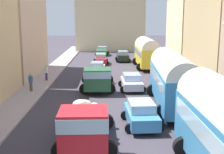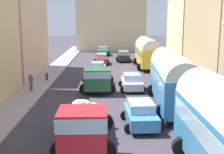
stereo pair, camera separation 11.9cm
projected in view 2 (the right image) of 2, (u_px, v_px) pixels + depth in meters
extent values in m
plane|color=#3B3640|center=(112.00, 77.00, 34.39)|extent=(154.00, 154.00, 0.00)
cube|color=#A49296|center=(47.00, 77.00, 34.34)|extent=(2.50, 70.00, 0.14)
cube|color=gray|center=(176.00, 77.00, 34.42)|extent=(2.50, 70.00, 0.14)
cube|color=tan|center=(16.00, 35.00, 35.08)|extent=(4.88, 12.19, 9.13)
cube|color=beige|center=(192.00, 31.00, 41.78)|extent=(4.90, 10.39, 9.42)
cube|color=beige|center=(111.00, 20.00, 60.89)|extent=(13.32, 6.51, 12.08)
cube|color=#C8B591|center=(87.00, 9.00, 58.88)|extent=(2.69, 2.69, 16.10)
cube|color=#CDB491|center=(135.00, 9.00, 58.93)|extent=(2.69, 2.69, 16.10)
cylinder|color=black|center=(182.00, 147.00, 14.79)|extent=(1.00, 0.35, 1.00)
cube|color=teal|center=(172.00, 85.00, 22.91)|extent=(2.84, 9.95, 2.37)
cylinder|color=silver|center=(173.00, 69.00, 22.68)|extent=(2.78, 9.75, 2.36)
cube|color=#99B7C6|center=(172.00, 78.00, 22.81)|extent=(2.85, 9.17, 0.76)
cylinder|color=black|center=(152.00, 90.00, 26.18)|extent=(1.00, 0.35, 1.00)
cylinder|color=black|center=(179.00, 91.00, 26.09)|extent=(1.00, 0.35, 1.00)
cylinder|color=black|center=(161.00, 112.00, 20.19)|extent=(1.00, 0.35, 1.00)
cylinder|color=black|center=(196.00, 113.00, 20.10)|extent=(1.00, 0.35, 1.00)
cube|color=yellow|center=(147.00, 56.00, 40.45)|extent=(2.54, 8.38, 2.25)
cylinder|color=silver|center=(148.00, 47.00, 40.23)|extent=(2.49, 8.21, 2.35)
cube|color=#99B7C6|center=(147.00, 52.00, 40.35)|extent=(2.58, 7.71, 0.72)
cylinder|color=black|center=(137.00, 61.00, 43.17)|extent=(1.00, 0.35, 1.00)
cylinder|color=black|center=(153.00, 61.00, 43.23)|extent=(1.00, 0.35, 1.00)
cylinder|color=black|center=(141.00, 67.00, 38.10)|extent=(1.00, 0.35, 1.00)
cylinder|color=black|center=(159.00, 67.00, 38.15)|extent=(1.00, 0.35, 1.00)
cube|color=#B21B23|center=(83.00, 131.00, 14.24)|extent=(2.29, 2.04, 2.04)
cube|color=#99B7C6|center=(82.00, 119.00, 14.12)|extent=(2.34, 2.12, 0.65)
cube|color=brown|center=(86.00, 122.00, 17.67)|extent=(2.36, 4.79, 0.55)
ellipsoid|color=beige|center=(93.00, 108.00, 18.51)|extent=(0.81, 0.95, 0.60)
ellipsoid|color=beige|center=(82.00, 111.00, 17.84)|extent=(0.88, 0.99, 0.55)
ellipsoid|color=beige|center=(83.00, 106.00, 18.94)|extent=(1.04, 0.94, 0.50)
ellipsoid|color=beige|center=(93.00, 113.00, 16.40)|extent=(1.19, 1.17, 0.54)
ellipsoid|color=silver|center=(95.00, 111.00, 16.84)|extent=(0.96, 0.88, 0.48)
ellipsoid|color=beige|center=(83.00, 105.00, 17.78)|extent=(1.11, 0.96, 0.57)
ellipsoid|color=beige|center=(79.00, 104.00, 17.24)|extent=(1.07, 1.03, 0.47)
cylinder|color=black|center=(107.00, 150.00, 14.65)|extent=(0.90, 0.31, 0.90)
cylinder|color=black|center=(60.00, 150.00, 14.58)|extent=(0.90, 0.31, 0.90)
cylinder|color=black|center=(106.00, 121.00, 18.60)|extent=(0.90, 0.32, 0.90)
cylinder|color=black|center=(69.00, 122.00, 18.53)|extent=(0.90, 0.32, 0.90)
cube|color=#275434|center=(97.00, 79.00, 26.67)|extent=(2.36, 2.17, 1.81)
cube|color=#99B7C6|center=(97.00, 73.00, 26.58)|extent=(2.41, 2.26, 0.58)
cube|color=brown|center=(98.00, 78.00, 30.20)|extent=(2.46, 4.94, 0.55)
ellipsoid|color=beige|center=(93.00, 76.00, 28.53)|extent=(0.98, 0.76, 0.44)
ellipsoid|color=beige|center=(94.00, 74.00, 29.65)|extent=(0.93, 0.89, 0.48)
ellipsoid|color=silver|center=(93.00, 73.00, 30.33)|extent=(1.01, 0.90, 0.45)
ellipsoid|color=beige|center=(98.00, 72.00, 28.92)|extent=(0.92, 1.00, 0.45)
ellipsoid|color=beige|center=(94.00, 70.00, 29.98)|extent=(1.14, 0.99, 0.45)
cylinder|color=black|center=(110.00, 89.00, 27.06)|extent=(0.90, 0.31, 0.90)
cylinder|color=black|center=(84.00, 89.00, 26.97)|extent=(0.90, 0.31, 0.90)
cylinder|color=black|center=(109.00, 79.00, 31.15)|extent=(0.90, 0.31, 0.90)
cylinder|color=black|center=(86.00, 79.00, 31.06)|extent=(0.90, 0.31, 0.90)
cube|color=silver|center=(98.00, 70.00, 35.70)|extent=(1.77, 4.37, 0.66)
cube|color=#8DACC5|center=(98.00, 65.00, 35.57)|extent=(1.47, 2.30, 0.59)
cylinder|color=black|center=(103.00, 75.00, 34.41)|extent=(0.60, 0.21, 0.60)
cylinder|color=black|center=(90.00, 74.00, 34.49)|extent=(0.60, 0.21, 0.60)
cylinder|color=black|center=(105.00, 70.00, 37.02)|extent=(0.60, 0.21, 0.60)
cylinder|color=black|center=(92.00, 70.00, 37.10)|extent=(0.60, 0.21, 0.60)
cube|color=#B72730|center=(101.00, 60.00, 44.07)|extent=(1.74, 4.45, 0.67)
cube|color=#98B6C8|center=(101.00, 55.00, 43.96)|extent=(1.47, 2.34, 0.55)
cylinder|color=black|center=(107.00, 63.00, 42.83)|extent=(0.60, 0.21, 0.60)
cylinder|color=black|center=(96.00, 63.00, 42.76)|extent=(0.60, 0.21, 0.60)
cylinder|color=black|center=(107.00, 60.00, 45.50)|extent=(0.60, 0.21, 0.60)
cylinder|color=black|center=(96.00, 60.00, 45.43)|extent=(0.60, 0.21, 0.60)
cube|color=#498D4F|center=(103.00, 52.00, 53.61)|extent=(1.93, 3.74, 0.79)
cube|color=#9CABCC|center=(103.00, 48.00, 53.49)|extent=(1.63, 1.98, 0.51)
cylinder|color=black|center=(108.00, 55.00, 52.53)|extent=(0.60, 0.21, 0.60)
cylinder|color=black|center=(97.00, 54.00, 52.62)|extent=(0.60, 0.21, 0.60)
cylinder|color=black|center=(108.00, 53.00, 54.75)|extent=(0.60, 0.21, 0.60)
cylinder|color=black|center=(99.00, 53.00, 54.83)|extent=(0.60, 0.21, 0.60)
cube|color=#3D86BF|center=(141.00, 116.00, 19.00)|extent=(1.93, 4.00, 0.74)
cube|color=#97AFC9|center=(141.00, 106.00, 18.87)|extent=(1.62, 2.12, 0.56)
cylinder|color=black|center=(125.00, 115.00, 20.20)|extent=(0.60, 0.21, 0.60)
cylinder|color=black|center=(150.00, 115.00, 20.31)|extent=(0.60, 0.21, 0.60)
cylinder|color=black|center=(129.00, 129.00, 17.83)|extent=(0.60, 0.21, 0.60)
cylinder|color=black|center=(158.00, 128.00, 17.93)|extent=(0.60, 0.21, 0.60)
cube|color=silver|center=(132.00, 83.00, 28.50)|extent=(1.88, 4.06, 0.66)
cube|color=#9EAFD1|center=(132.00, 77.00, 28.38)|extent=(1.60, 2.13, 0.58)
cylinder|color=black|center=(121.00, 84.00, 29.74)|extent=(0.60, 0.21, 0.60)
cylinder|color=black|center=(139.00, 84.00, 29.81)|extent=(0.60, 0.21, 0.60)
cylinder|color=black|center=(123.00, 90.00, 27.31)|extent=(0.60, 0.21, 0.60)
cylinder|color=black|center=(143.00, 89.00, 27.38)|extent=(0.60, 0.21, 0.60)
cube|color=#222A21|center=(123.00, 57.00, 46.33)|extent=(1.73, 3.71, 0.84)
cube|color=#9CB2C5|center=(124.00, 53.00, 46.21)|extent=(1.48, 1.95, 0.49)
cylinder|color=black|center=(118.00, 59.00, 47.50)|extent=(0.60, 0.21, 0.60)
cylinder|color=black|center=(128.00, 58.00, 47.55)|extent=(0.60, 0.21, 0.60)
cylinder|color=black|center=(119.00, 61.00, 45.27)|extent=(0.60, 0.21, 0.60)
cylinder|color=black|center=(129.00, 61.00, 45.32)|extent=(0.60, 0.21, 0.60)
cylinder|color=brown|center=(31.00, 92.00, 27.51)|extent=(0.22, 0.22, 0.14)
cylinder|color=brown|center=(31.00, 86.00, 27.42)|extent=(0.35, 0.35, 0.85)
cylinder|color=#2D5A7D|center=(31.00, 79.00, 27.28)|extent=(0.54, 0.54, 0.53)
sphere|color=tan|center=(31.00, 75.00, 27.21)|extent=(0.24, 0.24, 0.24)
cylinder|color=#302548|center=(47.00, 81.00, 32.22)|extent=(0.20, 0.20, 0.14)
cylinder|color=#302548|center=(47.00, 76.00, 32.13)|extent=(0.29, 0.29, 0.79)
cylinder|color=silver|center=(47.00, 70.00, 31.99)|extent=(0.45, 0.45, 0.63)
sphere|color=tan|center=(46.00, 66.00, 31.91)|extent=(0.22, 0.22, 0.22)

